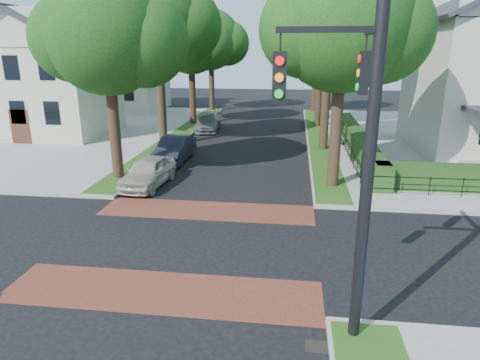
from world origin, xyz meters
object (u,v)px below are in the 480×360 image
Objects in this scene: parked_car_middle at (175,149)px; parked_car_rear at (208,123)px; traffic_signal at (359,143)px; parked_car_front at (148,172)px.

parked_car_rear is at bearing 90.53° from parked_car_middle.
traffic_signal is 1.87× the size of parked_car_front.
parked_car_front is (-8.49, 10.61, -3.98)m from traffic_signal.
parked_car_middle is 10.19m from parked_car_rear.
parked_car_middle is at bearing 118.66° from traffic_signal.
parked_car_middle is (0.00, 4.92, 0.03)m from parked_car_front.
parked_car_middle reaches higher than parked_car_rear.
parked_car_rear is (-0.00, 15.10, -0.07)m from parked_car_front.
parked_car_middle is at bearing 94.38° from parked_car_front.
traffic_signal is 1.74× the size of parked_car_middle.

